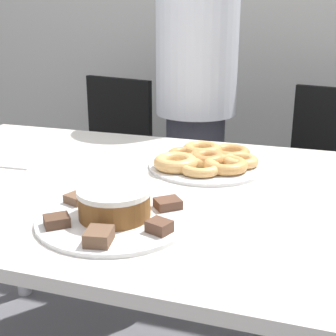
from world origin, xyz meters
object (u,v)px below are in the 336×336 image
object	(u,v)px
office_chair_right	(322,198)
frosted_cake	(114,202)
office_chair_left	(103,174)
napkin	(17,162)
plate_cake	(115,218)
plate_donuts	(207,165)
person_standing	(196,101)

from	to	relation	value
office_chair_right	frosted_cake	world-z (taller)	office_chair_right
office_chair_left	frosted_cake	size ratio (longest dim) A/B	5.46
office_chair_left	napkin	distance (m)	0.96
plate_cake	napkin	xyz separation A→B (m)	(-0.46, 0.29, -0.00)
office_chair_left	office_chair_right	distance (m)	1.07
plate_donuts	plate_cake	bearing A→B (deg)	-103.98
office_chair_left	napkin	bearing A→B (deg)	-66.27
napkin	frosted_cake	bearing A→B (deg)	-32.26
frosted_cake	person_standing	bearing A→B (deg)	94.74
office_chair_left	office_chair_right	xyz separation A→B (m)	(1.07, 0.00, 0.00)
plate_cake	frosted_cake	world-z (taller)	frosted_cake
person_standing	frosted_cake	xyz separation A→B (m)	(0.09, -1.03, -0.04)
office_chair_right	frosted_cake	bearing A→B (deg)	-97.59
office_chair_right	plate_donuts	world-z (taller)	office_chair_right
office_chair_right	napkin	bearing A→B (deg)	-122.25
office_chair_left	plate_cake	bearing A→B (deg)	-48.40
plate_cake	office_chair_left	bearing A→B (deg)	117.28
frosted_cake	napkin	bearing A→B (deg)	147.74
plate_donuts	frosted_cake	world-z (taller)	frosted_cake
office_chair_left	frosted_cake	xyz separation A→B (m)	(0.60, -1.17, 0.38)
plate_cake	frosted_cake	xyz separation A→B (m)	(0.00, -0.00, 0.04)
office_chair_left	napkin	size ratio (longest dim) A/B	6.43
person_standing	plate_donuts	bearing A→B (deg)	-72.02
plate_cake	napkin	bearing A→B (deg)	147.74
office_chair_left	plate_donuts	size ratio (longest dim) A/B	2.53
plate_cake	plate_donuts	size ratio (longest dim) A/B	0.99
person_standing	office_chair_left	distance (m)	0.69
plate_cake	frosted_cake	size ratio (longest dim) A/B	2.15
plate_cake	frosted_cake	distance (m)	0.04
napkin	plate_donuts	bearing A→B (deg)	14.40
office_chair_left	office_chair_right	world-z (taller)	same
person_standing	plate_donuts	distance (m)	0.63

